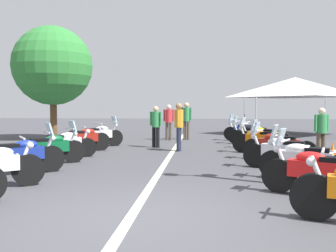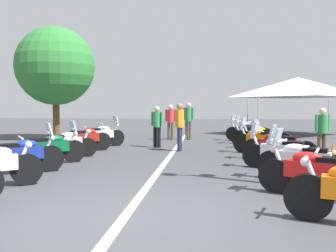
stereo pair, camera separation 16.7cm
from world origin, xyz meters
name	(u,v)px [view 2 (the right image)]	position (x,y,z in m)	size (l,w,h in m)	color
ground_plane	(125,217)	(0.00, 0.00, 0.00)	(80.00, 80.00, 0.00)	#424247
lane_centre_stripe	(165,163)	(5.03, 0.00, 0.00)	(20.22, 0.16, 0.01)	beige
motorcycle_left_row_2	(19,155)	(2.95, 3.23, 0.47)	(1.44, 1.77, 1.21)	black
motorcycle_left_row_3	(49,148)	(4.40, 3.15, 0.47)	(1.49, 1.66, 1.21)	black
motorcycle_left_row_4	(64,144)	(5.67, 3.25, 0.45)	(1.16, 1.89, 0.98)	black
motorcycle_left_row_5	(85,139)	(7.23, 3.13, 0.46)	(1.39, 1.64, 1.00)	black
motorcycle_left_row_6	(100,135)	(8.70, 3.02, 0.47)	(1.45, 1.73, 1.22)	black
motorcycle_right_row_1	(316,172)	(1.44, -3.11, 0.47)	(1.12, 1.95, 1.21)	black
motorcycle_right_row_2	(303,160)	(2.85, -3.23, 0.46)	(1.00, 1.91, 1.20)	black
motorcycle_right_row_3	(283,152)	(4.24, -3.10, 0.46)	(1.05, 2.02, 1.20)	black
motorcycle_right_row_4	(278,145)	(5.73, -3.26, 0.46)	(1.08, 2.03, 1.20)	black
motorcycle_right_row_5	(261,140)	(7.27, -3.01, 0.47)	(1.05, 1.90, 1.22)	black
motorcycle_right_row_6	(263,137)	(8.55, -3.27, 0.47)	(1.15, 1.93, 1.01)	black
motorcycle_right_row_7	(253,134)	(10.20, -3.11, 0.46)	(1.08, 1.99, 1.19)	black
motorcycle_right_row_8	(248,131)	(11.58, -3.04, 0.47)	(1.12, 2.03, 1.21)	black
traffic_cone_1	(333,153)	(5.38, -4.70, 0.29)	(0.36, 0.36, 0.61)	orange
bystander_0	(157,123)	(8.74, 0.75, 0.94)	(0.32, 0.49, 1.61)	black
bystander_1	(171,119)	(11.77, 0.52, 0.98)	(0.32, 0.53, 1.67)	brown
bystander_2	(189,118)	(12.13, -0.29, 1.04)	(0.32, 0.51, 1.77)	brown
bystander_3	(180,123)	(7.73, -0.21, 1.01)	(0.53, 0.32, 1.72)	#1E2338
bystander_4	(322,129)	(6.48, -4.73, 0.91)	(0.32, 0.50, 1.56)	brown
roadside_tree_0	(55,66)	(11.65, 6.09, 3.52)	(3.76, 3.76, 5.41)	brown
event_tent	(298,87)	(15.63, -6.18, 2.65)	(5.49, 5.49, 3.20)	white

